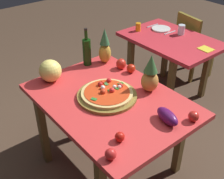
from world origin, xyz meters
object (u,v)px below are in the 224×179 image
object	(u,v)px
display_table	(110,107)
pizza	(107,92)
tomato_near_board	(120,137)
fork_utensil	(152,26)
pineapple_left	(150,75)
eggplant	(167,116)
wine_bottle	(87,51)
dining_chair	(192,42)
pizza_board	(107,96)
tomato_by_bottle	(131,68)
dinner_plate	(161,29)
tomato_at_corner	(194,116)
drinking_glass_water	(181,30)
background_table	(170,47)
pineapple_right	(105,48)
melon	(50,71)
napkin_folded	(206,49)
tomato_beside_pepper	(111,154)
bell_pepper	(121,64)
knife_utensil	(170,33)
drinking_glass_juice	(138,27)

from	to	relation	value
display_table	pizza	distance (m)	0.13
tomato_near_board	fork_utensil	xyz separation A→B (m)	(-1.26, 1.60, -0.03)
pineapple_left	eggplant	world-z (taller)	pineapple_left
wine_bottle	pineapple_left	distance (m)	0.69
dining_chair	pizza_board	size ratio (longest dim) A/B	1.83
display_table	fork_utensil	bearing A→B (deg)	122.38
tomato_by_bottle	pineapple_left	bearing A→B (deg)	-15.00
dinner_plate	pineapple_left	bearing A→B (deg)	-51.42
tomato_at_corner	drinking_glass_water	distance (m)	1.55
display_table	fork_utensil	xyz separation A→B (m)	(-0.86, 1.35, 0.09)
pizza_board	background_table	bearing A→B (deg)	109.33
wine_bottle	tomato_near_board	xyz separation A→B (m)	(0.97, -0.43, -0.10)
drinking_glass_water	fork_utensil	bearing A→B (deg)	-170.45
pineapple_right	tomato_at_corner	distance (m)	1.07
tomato_near_board	background_table	bearing A→B (deg)	120.23
dinner_plate	display_table	bearing A→B (deg)	-62.04
display_table	melon	bearing A→B (deg)	-157.12
pizza	tomato_by_bottle	world-z (taller)	pizza
eggplant	tomato_near_board	size ratio (longest dim) A/B	3.08
melon	napkin_folded	size ratio (longest dim) A/B	1.34
melon	eggplant	size ratio (longest dim) A/B	0.94
wine_bottle	tomato_near_board	size ratio (longest dim) A/B	5.40
pizza	tomato_at_corner	world-z (taller)	pizza
wine_bottle	tomato_at_corner	size ratio (longest dim) A/B	4.64
display_table	tomato_beside_pepper	bearing A→B (deg)	-38.51
melon	eggplant	world-z (taller)	melon
melon	napkin_folded	xyz separation A→B (m)	(0.46, 1.53, -0.09)
dining_chair	tomato_beside_pepper	xyz separation A→B (m)	(1.08, -2.23, 0.30)
dinner_plate	napkin_folded	world-z (taller)	dinner_plate
bell_pepper	background_table	bearing A→B (deg)	100.57
tomato_near_board	dinner_plate	size ratio (longest dim) A/B	0.30
pizza	wine_bottle	bearing A→B (deg)	160.63
background_table	tomato_beside_pepper	world-z (taller)	tomato_beside_pepper
pizza_board	tomato_beside_pepper	size ratio (longest dim) A/B	6.43
dining_chair	melon	world-z (taller)	melon
pizza	tomato_at_corner	xyz separation A→B (m)	(0.60, 0.28, -0.00)
pizza_board	drinking_glass_water	bearing A→B (deg)	107.44
wine_bottle	eggplant	distance (m)	1.03
pineapple_left	tomato_by_bottle	size ratio (longest dim) A/B	4.00
melon	knife_utensil	world-z (taller)	melon
pizza_board	drinking_glass_juice	distance (m)	1.40
tomato_beside_pepper	drinking_glass_juice	distance (m)	2.02
background_table	tomato_by_bottle	bearing A→B (deg)	-72.29
tomato_by_bottle	tomato_beside_pepper	bearing A→B (deg)	-48.95
melon	knife_utensil	xyz separation A→B (m)	(-0.06, 1.57, -0.09)
tomato_by_bottle	display_table	bearing A→B (deg)	-63.71
pizza_board	tomato_beside_pepper	xyz separation A→B (m)	(0.51, -0.38, 0.02)
tomato_at_corner	tomato_by_bottle	size ratio (longest dim) A/B	0.96
dining_chair	tomato_by_bottle	world-z (taller)	dining_chair
pineapple_left	knife_utensil	bearing A→B (deg)	123.55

